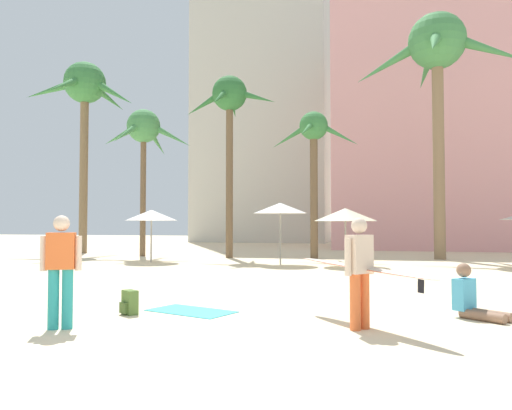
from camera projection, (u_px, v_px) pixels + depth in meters
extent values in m
plane|color=beige|center=(162.00, 356.00, 5.98)|extent=(120.00, 120.00, 0.00)
cube|color=pink|center=(467.00, 130.00, 33.76)|extent=(17.08, 10.18, 15.79)
cube|color=beige|center=(266.00, 48.00, 47.94)|extent=(12.07, 9.09, 36.72)
cylinder|color=brown|center=(314.00, 192.00, 23.25)|extent=(0.35, 0.35, 6.16)
sphere|color=#387A3D|center=(314.00, 126.00, 23.37)|extent=(1.33, 1.33, 1.33)
cone|color=#387A3D|center=(339.00, 135.00, 23.08)|extent=(1.83, 0.34, 1.21)
cone|color=#387A3D|center=(313.00, 138.00, 24.57)|extent=(0.60, 1.91, 1.03)
cone|color=#387A3D|center=(289.00, 137.00, 23.79)|extent=(1.86, 0.51, 1.17)
cone|color=#387A3D|center=(307.00, 129.00, 22.22)|extent=(0.50, 1.91, 1.03)
cylinder|color=brown|center=(143.00, 191.00, 24.90)|extent=(0.28, 0.28, 6.47)
sphere|color=#428447|center=(144.00, 126.00, 25.03)|extent=(1.65, 1.65, 1.65)
cone|color=#428447|center=(171.00, 136.00, 24.90)|extent=(2.15, 0.75, 1.35)
cone|color=#428447|center=(156.00, 142.00, 26.31)|extent=(0.42, 2.09, 1.44)
cone|color=#428447|center=(121.00, 136.00, 25.63)|extent=(2.23, 0.75, 1.10)
cone|color=#428447|center=(127.00, 132.00, 23.73)|extent=(0.59, 2.11, 1.43)
cylinder|color=#896B4C|center=(439.00, 149.00, 22.76)|extent=(0.51, 0.51, 9.95)
sphere|color=#428447|center=(437.00, 41.00, 22.95)|extent=(2.57, 2.57, 2.57)
cone|color=#428447|center=(490.00, 50.00, 21.98)|extent=(3.35, 1.18, 1.98)
cone|color=#428447|center=(427.00, 68.00, 25.14)|extent=(1.03, 3.42, 1.68)
cone|color=#428447|center=(389.00, 63.00, 23.73)|extent=(3.32, 0.98, 2.04)
cone|color=#428447|center=(434.00, 42.00, 20.94)|extent=(1.01, 3.31, 2.07)
cylinder|color=brown|center=(84.00, 167.00, 27.70)|extent=(0.45, 0.45, 9.44)
sphere|color=#387A3D|center=(85.00, 83.00, 27.88)|extent=(2.28, 2.28, 2.28)
cone|color=#387A3D|center=(113.00, 92.00, 27.22)|extent=(2.82, 0.76, 1.88)
cone|color=#387A3D|center=(108.00, 98.00, 29.68)|extent=(0.90, 2.98, 1.30)
cone|color=#387A3D|center=(51.00, 90.00, 28.05)|extent=(2.99, 0.99, 1.24)
cone|color=#387A3D|center=(66.00, 84.00, 26.00)|extent=(0.70, 2.88, 1.69)
cylinder|color=brown|center=(229.00, 175.00, 23.76)|extent=(0.33, 0.33, 7.81)
sphere|color=#2D6B33|center=(230.00, 93.00, 23.91)|extent=(1.66, 1.66, 1.66)
cone|color=#2D6B33|center=(256.00, 97.00, 23.50)|extent=(1.96, 0.46, 0.94)
cone|color=#2D6B33|center=(233.00, 107.00, 25.21)|extent=(0.69, 1.97, 1.01)
cone|color=#2D6B33|center=(204.00, 104.00, 24.06)|extent=(1.88, 0.59, 1.29)
cone|color=#2D6B33|center=(220.00, 97.00, 22.69)|extent=(0.43, 1.87, 1.27)
cylinder|color=gray|center=(151.00, 236.00, 20.86)|extent=(0.06, 0.06, 2.18)
cone|color=white|center=(151.00, 215.00, 20.89)|extent=(2.14, 2.14, 0.44)
cylinder|color=gray|center=(280.00, 234.00, 19.63)|extent=(0.06, 0.06, 2.42)
cone|color=white|center=(280.00, 208.00, 19.67)|extent=(2.12, 2.12, 0.41)
cylinder|color=gray|center=(345.00, 237.00, 18.93)|extent=(0.06, 0.06, 2.19)
cone|color=beige|center=(345.00, 215.00, 18.96)|extent=(2.36, 2.36, 0.49)
cube|color=#4CC6D6|center=(191.00, 311.00, 9.06)|extent=(1.73, 1.29, 0.01)
cube|color=#527032|center=(130.00, 302.00, 8.77)|extent=(0.35, 0.32, 0.42)
cube|color=#415A28|center=(123.00, 308.00, 8.69)|extent=(0.21, 0.17, 0.18)
cylinder|color=#936B51|center=(489.00, 315.00, 8.29)|extent=(0.69, 0.59, 0.16)
cylinder|color=#936B51|center=(482.00, 316.00, 8.17)|extent=(0.69, 0.59, 0.16)
cube|color=#4CB2DB|center=(464.00, 294.00, 8.54)|extent=(0.42, 0.45, 0.53)
sphere|color=#936B51|center=(464.00, 270.00, 8.56)|extent=(0.34, 0.34, 0.24)
cylinder|color=orange|center=(355.00, 302.00, 7.47)|extent=(0.22, 0.22, 0.84)
cylinder|color=orange|center=(364.00, 301.00, 7.59)|extent=(0.22, 0.22, 0.84)
cube|color=beige|center=(359.00, 254.00, 7.56)|extent=(0.42, 0.45, 0.58)
sphere|color=beige|center=(359.00, 226.00, 7.57)|extent=(0.34, 0.34, 0.24)
cylinder|color=beige|center=(348.00, 257.00, 7.40)|extent=(0.14, 0.14, 0.55)
cylinder|color=beige|center=(370.00, 256.00, 7.70)|extent=(0.14, 0.14, 0.55)
ellipsoid|color=beige|center=(361.00, 267.00, 7.84)|extent=(2.33, 2.42, 0.16)
ellipsoid|color=red|center=(361.00, 267.00, 7.84)|extent=(2.36, 2.45, 0.14)
cube|color=black|center=(421.00, 286.00, 6.76)|extent=(0.08, 0.09, 0.18)
cylinder|color=teal|center=(67.00, 299.00, 7.57)|extent=(0.21, 0.21, 0.90)
cylinder|color=teal|center=(53.00, 299.00, 7.54)|extent=(0.21, 0.21, 0.90)
cube|color=orange|center=(61.00, 251.00, 7.58)|extent=(0.46, 0.37, 0.55)
sphere|color=beige|center=(62.00, 223.00, 7.60)|extent=(0.32, 0.32, 0.24)
cylinder|color=beige|center=(78.00, 253.00, 7.62)|extent=(0.13, 0.13, 0.52)
cylinder|color=beige|center=(44.00, 253.00, 7.54)|extent=(0.13, 0.13, 0.52)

